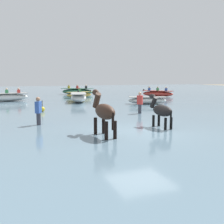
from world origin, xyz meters
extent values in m
plane|color=#756B56|center=(0.00, 0.00, 0.00)|extent=(120.00, 120.00, 0.00)
cube|color=slate|center=(0.00, 10.00, 0.16)|extent=(90.00, 90.00, 0.32)
ellipsoid|color=black|center=(1.20, 0.30, 1.09)|extent=(0.54, 1.27, 0.50)
cylinder|color=black|center=(1.01, 0.72, 0.42)|extent=(0.12, 0.12, 0.84)
cylinder|color=black|center=(1.31, 0.75, 0.42)|extent=(0.12, 0.12, 0.84)
cylinder|color=black|center=(1.09, -0.14, 0.42)|extent=(0.12, 0.12, 0.84)
cylinder|color=black|center=(1.39, -0.12, 0.42)|extent=(0.12, 0.12, 0.84)
cylinder|color=black|center=(1.14, 0.95, 1.40)|extent=(0.24, 0.47, 0.57)
ellipsoid|color=black|center=(1.13, 1.07, 1.66)|extent=(0.22, 0.44, 0.21)
cylinder|color=black|center=(1.25, -0.28, 0.86)|extent=(0.08, 0.08, 0.53)
ellipsoid|color=#382319|center=(-1.69, -0.36, 1.27)|extent=(0.62, 1.48, 0.58)
cylinder|color=black|center=(-1.91, 0.13, 0.49)|extent=(0.13, 0.13, 0.98)
cylinder|color=black|center=(-1.57, 0.16, 0.49)|extent=(0.13, 0.13, 0.98)
cylinder|color=black|center=(-1.82, -0.87, 0.49)|extent=(0.13, 0.13, 0.98)
cylinder|color=black|center=(-1.48, -0.84, 0.49)|extent=(0.13, 0.13, 0.98)
cylinder|color=#382319|center=(-1.76, 0.40, 1.63)|extent=(0.27, 0.55, 0.66)
ellipsoid|color=#382319|center=(-1.77, 0.54, 1.93)|extent=(0.25, 0.51, 0.25)
cylinder|color=black|center=(-1.64, -1.04, 1.00)|extent=(0.09, 0.09, 0.62)
ellipsoid|color=gold|center=(1.94, 18.07, 0.61)|extent=(3.05, 1.68, 0.57)
cube|color=olive|center=(1.94, 18.07, 0.91)|extent=(2.93, 1.61, 0.04)
cube|color=black|center=(3.29, 18.39, 0.98)|extent=(0.15, 0.18, 0.18)
cube|color=#388E51|center=(1.96, 17.97, 1.08)|extent=(0.29, 0.24, 0.30)
sphere|color=#A37556|center=(1.96, 17.97, 1.32)|extent=(0.18, 0.18, 0.18)
ellipsoid|color=silver|center=(-5.22, 16.38, 0.67)|extent=(3.85, 1.79, 0.70)
cube|color=gray|center=(-5.22, 16.38, 1.04)|extent=(3.70, 1.72, 0.04)
cube|color=red|center=(-4.19, 16.52, 1.21)|extent=(0.28, 0.22, 0.30)
sphere|color=beige|center=(-4.19, 16.52, 1.45)|extent=(0.18, 0.18, 0.18)
cube|color=#388E51|center=(-5.22, 16.36, 1.21)|extent=(0.28, 0.22, 0.30)
sphere|color=beige|center=(-5.22, 16.36, 1.45)|extent=(0.18, 0.18, 0.18)
ellipsoid|color=silver|center=(5.59, 9.69, 0.59)|extent=(3.28, 2.06, 0.54)
cube|color=gray|center=(5.59, 9.69, 0.88)|extent=(3.15, 1.98, 0.04)
ellipsoid|color=#BC382D|center=(10.55, 16.34, 0.63)|extent=(3.18, 3.35, 0.62)
cube|color=maroon|center=(10.55, 16.34, 0.96)|extent=(3.05, 3.22, 0.04)
cube|color=black|center=(9.43, 17.58, 1.03)|extent=(0.20, 0.20, 0.18)
cube|color=#3356A8|center=(11.11, 15.53, 1.13)|extent=(0.31, 0.31, 0.30)
sphere|color=beige|center=(11.11, 15.53, 1.37)|extent=(0.18, 0.18, 0.18)
cube|color=#388E51|center=(10.50, 16.30, 1.13)|extent=(0.31, 0.31, 0.30)
sphere|color=tan|center=(10.50, 16.30, 1.37)|extent=(0.18, 0.18, 0.18)
cube|color=#3356A8|center=(9.83, 17.00, 1.13)|extent=(0.31, 0.31, 0.30)
sphere|color=#A37556|center=(9.83, 17.00, 1.37)|extent=(0.18, 0.18, 0.18)
ellipsoid|color=#337556|center=(2.91, 22.79, 0.69)|extent=(4.07, 3.45, 0.73)
cube|color=#1E4634|center=(2.91, 22.79, 1.07)|extent=(3.91, 3.32, 0.04)
cube|color=gold|center=(1.98, 23.44, 1.24)|extent=(0.32, 0.30, 0.30)
sphere|color=tan|center=(1.98, 23.44, 1.48)|extent=(0.18, 0.18, 0.18)
cube|color=red|center=(2.89, 22.76, 1.24)|extent=(0.32, 0.30, 0.30)
sphere|color=tan|center=(2.89, 22.76, 1.48)|extent=(0.18, 0.18, 0.18)
cube|color=#232328|center=(3.85, 22.15, 1.24)|extent=(0.32, 0.30, 0.30)
sphere|color=beige|center=(3.85, 22.15, 1.48)|extent=(0.18, 0.18, 0.18)
ellipsoid|color=silver|center=(0.70, 13.37, 0.69)|extent=(2.16, 3.83, 0.75)
cube|color=gray|center=(0.70, 13.37, 1.09)|extent=(2.08, 3.68, 0.04)
cube|color=black|center=(1.11, 15.05, 1.16)|extent=(0.18, 0.15, 0.18)
cylinder|color=#383842|center=(2.41, 4.81, 0.44)|extent=(0.20, 0.20, 0.88)
cube|color=red|center=(2.41, 4.81, 1.15)|extent=(0.36, 0.37, 0.54)
sphere|color=tan|center=(2.41, 4.81, 1.53)|extent=(0.20, 0.20, 0.20)
cylinder|color=#383842|center=(-3.77, 3.01, 0.44)|extent=(0.20, 0.20, 0.88)
cube|color=#3356A8|center=(-3.77, 3.01, 1.15)|extent=(0.33, 0.38, 0.54)
sphere|color=#A37556|center=(-3.77, 3.01, 1.53)|extent=(0.20, 0.20, 0.20)
sphere|color=yellow|center=(-3.06, 7.81, 0.48)|extent=(0.32, 0.32, 0.32)
cylinder|color=black|center=(-3.06, 7.81, 0.84)|extent=(0.04, 0.04, 0.41)
camera|label=1|loc=(-4.97, -9.58, 2.56)|focal=42.53mm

